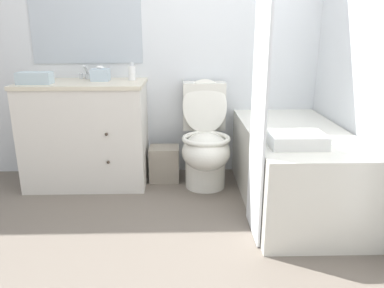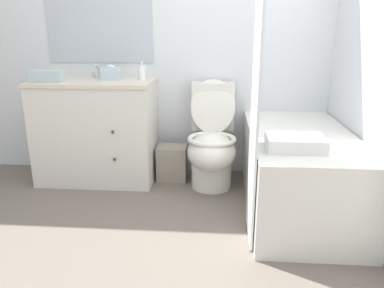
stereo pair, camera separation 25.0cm
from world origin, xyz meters
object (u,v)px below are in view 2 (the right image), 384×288
Objects in this scene: bathtub at (298,170)px; soap_dispenser at (141,72)px; bath_towel_folded at (295,143)px; sink_faucet at (100,74)px; wastebasket at (172,163)px; tissue_box at (111,74)px; hand_towel_folded at (48,76)px; vanity_cabinet at (97,130)px; toilet at (212,144)px.

soap_dispenser is (-1.21, 0.51, 0.63)m from bathtub.
sink_faucet is at bearing 145.89° from bath_towel_folded.
sink_faucet is at bearing 165.70° from soap_dispenser.
bathtub reaches higher than wastebasket.
hand_towel_folded is (-0.46, -0.17, -0.00)m from tissue_box.
wastebasket is at bearing -2.35° from tissue_box.
vanity_cabinet is 1.66m from bathtub.
hand_towel_folded reaches higher than vanity_cabinet.
toilet is at bearing -14.52° from soap_dispenser.
bathtub is 4.79× the size of wastebasket.
vanity_cabinet is 3.34× the size of wastebasket.
tissue_box reaches higher than hand_towel_folded.
tissue_box is 0.49m from hand_towel_folded.
tissue_box is (-0.50, 0.02, 0.75)m from wastebasket.
wastebasket is 2.10× the size of tissue_box.
soap_dispenser is at bearing 170.54° from wastebasket.
sink_faucet is 0.16× the size of toilet.
soap_dispenser is (0.38, 0.07, 0.48)m from vanity_cabinet.
toilet is at bearing -8.94° from tissue_box.
hand_towel_folded is (-1.30, -0.04, 0.54)m from toilet.
vanity_cabinet is at bearing 150.69° from bath_towel_folded.
toilet is 5.96× the size of soap_dispenser.
vanity_cabinet is 0.58m from hand_towel_folded.
bath_towel_folded is (1.80, -0.71, -0.29)m from hand_towel_folded.
vanity_cabinet is 0.62m from soap_dispenser.
bathtub is 4.22× the size of bath_towel_folded.
bath_towel_folded is (0.51, -0.75, 0.24)m from toilet.
vanity_cabinet reaches higher than bathtub.
soap_dispenser is 0.73m from hand_towel_folded.
toilet is 0.42m from wastebasket.
vanity_cabinet is at bearing 19.99° from hand_towel_folded.
hand_towel_folded is at bearing -138.25° from sink_faucet.
sink_faucet is 0.10× the size of bathtub.
vanity_cabinet is 0.49m from tissue_box.
bath_towel_folded is at bearing -56.04° from toilet.
toilet is at bearing 1.73° from hand_towel_folded.
wastebasket is at bearing 2.97° from vanity_cabinet.
sink_faucet reaches higher than hand_towel_folded.
wastebasket is 0.81m from soap_dispenser.
tissue_box reaches higher than bathtub.
bath_towel_folded is at bearing -21.55° from hand_towel_folded.
bathtub is (1.59, -0.61, -0.60)m from sink_faucet.
vanity_cabinet is at bearing -177.03° from wastebasket.
soap_dispenser reaches higher than sink_faucet.
tissue_box reaches higher than vanity_cabinet.
sink_faucet is 0.98× the size of soap_dispenser.
bath_towel_folded is (1.10, -0.90, -0.31)m from soap_dispenser.
tissue_box reaches higher than wastebasket.
vanity_cabinet is 6.77× the size of soap_dispenser.
bath_towel_folded is at bearing -106.67° from bathtub.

